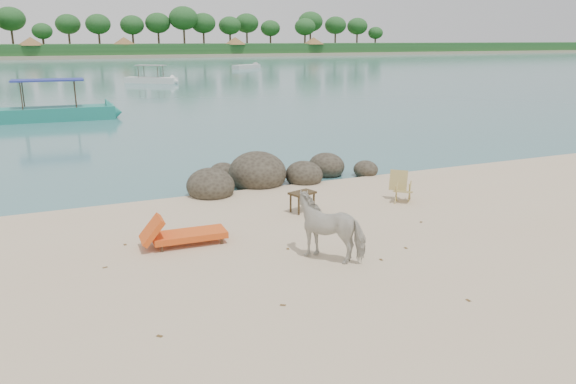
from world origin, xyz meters
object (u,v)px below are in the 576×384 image
side_table (302,203)px  boat_near (48,87)px  lounge_chair (189,232)px  boulders (267,175)px  cow (331,228)px  deck_chair (403,188)px

side_table → boat_near: (-5.46, 21.13, 1.56)m
side_table → lounge_chair: (-3.23, -1.14, 0.04)m
boat_near → boulders: bearing=-69.9°
cow → boat_near: size_ratio=0.21×
cow → deck_chair: (3.68, 2.77, -0.24)m
cow → deck_chair: 4.62m
boulders → boat_near: boat_near is taller
cow → side_table: bearing=-147.1°
lounge_chair → deck_chair: (6.15, 0.89, 0.12)m
cow → side_table: cow is taller
cow → lounge_chair: size_ratio=0.78×
lounge_chair → deck_chair: 6.22m
side_table → deck_chair: deck_chair is taller
cow → side_table: 3.15m
boulders → lounge_chair: size_ratio=3.28×
side_table → boat_near: size_ratio=0.09×
cow → boat_near: bearing=-121.9°
boulders → side_table: boulders is taller
cow → boulders: bearing=-142.5°
deck_chair → boat_near: size_ratio=0.11×
boulders → lounge_chair: bearing=-128.8°
side_table → deck_chair: 2.93m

